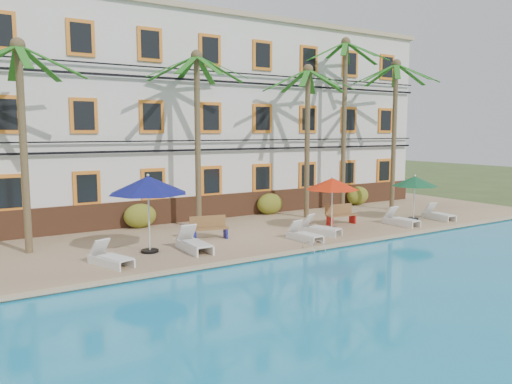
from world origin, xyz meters
TOP-DOWN VIEW (x-y plane):
  - ground at (0.00, 0.00)m, footprint 100.00×100.00m
  - pool_deck at (0.00, 5.00)m, footprint 30.00×12.00m
  - swimming_pool at (0.00, -7.00)m, footprint 26.00×12.00m
  - pool_coping at (0.00, -0.90)m, footprint 30.00×0.35m
  - hotel_building at (0.00, 9.98)m, footprint 25.40×6.44m
  - palm_a at (-10.26, 4.20)m, footprint 4.57×4.57m
  - palm_b at (-3.04, 5.22)m, footprint 4.57×4.57m
  - palm_c at (2.80, 4.83)m, footprint 4.57×4.57m
  - palm_d at (5.85, 5.52)m, footprint 4.57×4.57m
  - palm_e at (8.40, 4.28)m, footprint 4.57×4.57m
  - shrub_left at (-5.30, 6.60)m, footprint 1.50×0.90m
  - shrub_mid at (1.76, 6.60)m, footprint 1.50×0.90m
  - shrub_right at (8.02, 6.60)m, footprint 1.50×0.90m
  - umbrella_blue at (-6.56, 1.97)m, footprint 2.85×2.85m
  - umbrella_red at (1.84, 1.76)m, footprint 2.37×2.37m
  - umbrella_green at (6.94, 1.52)m, footprint 2.21×2.21m
  - lounger_a at (-8.27, 0.96)m, footprint 1.16×1.84m
  - lounger_b at (-5.12, 1.30)m, footprint 0.72×1.94m
  - lounger_c at (-0.63, 0.56)m, footprint 0.72×1.68m
  - lounger_d at (0.63, 1.14)m, footprint 1.25×1.88m
  - lounger_e at (5.18, 0.77)m, footprint 0.69×1.78m
  - lounger_f at (7.95, 0.83)m, footprint 0.75×1.73m
  - bench_left at (-3.68, 2.88)m, footprint 1.57×0.80m
  - bench_right at (3.00, 2.49)m, footprint 1.54×0.62m
  - pool_ladder at (-1.38, -1.00)m, footprint 0.54×0.74m

SIDE VIEW (x-z plane):
  - ground at x=0.00m, z-range 0.00..0.00m
  - swimming_pool at x=0.00m, z-range 0.00..0.20m
  - pool_deck at x=0.00m, z-range 0.00..0.25m
  - pool_ladder at x=-1.38m, z-range -0.12..0.62m
  - pool_coping at x=0.00m, z-range 0.25..0.31m
  - lounger_c at x=-0.63m, z-range 0.11..0.89m
  - lounger_f at x=7.95m, z-range 0.11..0.91m
  - lounger_a at x=-8.27m, z-range 0.11..0.93m
  - lounger_e at x=5.18m, z-range 0.10..0.93m
  - lounger_d at x=0.63m, z-range 0.10..0.94m
  - lounger_b at x=-5.12m, z-range 0.09..1.00m
  - bench_left at x=-3.68m, z-range 0.26..1.18m
  - bench_right at x=3.00m, z-range 0.26..1.18m
  - shrub_left at x=-5.30m, z-range 0.25..1.35m
  - shrub_mid at x=1.76m, z-range 0.25..1.35m
  - shrub_right at x=8.02m, z-range 0.25..1.35m
  - umbrella_green at x=6.94m, z-range 1.03..3.24m
  - umbrella_red at x=1.84m, z-range 1.08..3.46m
  - umbrella_blue at x=-6.56m, z-range 1.26..4.10m
  - palm_a at x=-10.26m, z-range 1.37..8.91m
  - palm_c at x=2.80m, z-range 1.38..9.00m
  - palm_b at x=-3.04m, z-range 1.40..9.27m
  - hotel_building at x=0.00m, z-range 0.26..10.49m
  - palm_e at x=8.40m, z-range 1.42..9.63m
  - palm_d at x=5.85m, z-range 1.50..10.80m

